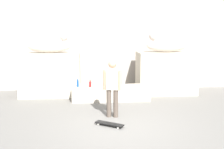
{
  "coord_description": "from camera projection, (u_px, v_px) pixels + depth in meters",
  "views": [
    {
      "loc": [
        -0.81,
        -6.91,
        2.55
      ],
      "look_at": [
        -0.05,
        2.1,
        1.1
      ],
      "focal_mm": 45.88,
      "sensor_mm": 36.0,
      "label": 1
    }
  ],
  "objects": [
    {
      "name": "bottle_red",
      "position": [
        90.0,
        84.0,
        9.97
      ],
      "size": [
        0.08,
        0.08,
        0.25
      ],
      "color": "red",
      "rests_on": "ledge_block"
    },
    {
      "name": "bottle_brown",
      "position": [
        105.0,
        83.0,
        10.17
      ],
      "size": [
        0.07,
        0.07,
        0.25
      ],
      "color": "#593314",
      "rests_on": "ledge_block"
    },
    {
      "name": "bottle_blue",
      "position": [
        78.0,
        83.0,
        9.98
      ],
      "size": [
        0.07,
        0.07,
        0.3
      ],
      "color": "#194C99",
      "rests_on": "ledge_block"
    },
    {
      "name": "ground_plane",
      "position": [
        121.0,
        130.0,
        7.27
      ],
      "size": [
        40.0,
        40.0,
        0.0
      ],
      "primitive_type": "plane",
      "color": "slate"
    },
    {
      "name": "pedestal_left",
      "position": [
        50.0,
        74.0,
        10.92
      ],
      "size": [
        2.25,
        1.18,
        1.64
      ],
      "primitive_type": "cube",
      "color": "beige",
      "rests_on": "ground_plane"
    },
    {
      "name": "statue_reclining_left",
      "position": [
        50.0,
        45.0,
        10.75
      ],
      "size": [
        1.62,
        0.61,
        0.78
      ],
      "rotation": [
        0.0,
        0.0,
        0.03
      ],
      "color": "beige",
      "rests_on": "pedestal_left"
    },
    {
      "name": "skater",
      "position": [
        112.0,
        86.0,
        8.22
      ],
      "size": [
        0.53,
        0.27,
        1.67
      ],
      "rotation": [
        0.0,
        0.0,
        2.92
      ],
      "color": "brown",
      "rests_on": "ground_plane"
    },
    {
      "name": "ledge_block",
      "position": [
        111.0,
        93.0,
        10.25
      ],
      "size": [
        2.78,
        0.64,
        0.54
      ],
      "primitive_type": "cube",
      "color": "beige",
      "rests_on": "ground_plane"
    },
    {
      "name": "statue_reclining_right",
      "position": [
        166.0,
        45.0,
        11.11
      ],
      "size": [
        1.62,
        0.62,
        0.78
      ],
      "rotation": [
        0.0,
        0.0,
        3.18
      ],
      "color": "beige",
      "rests_on": "pedestal_right"
    },
    {
      "name": "skateboard",
      "position": [
        109.0,
        124.0,
        7.56
      ],
      "size": [
        0.77,
        0.61,
        0.08
      ],
      "rotation": [
        0.0,
        0.0,
        2.55
      ],
      "color": "black",
      "rests_on": "ground_plane"
    },
    {
      "name": "pedestal_right",
      "position": [
        166.0,
        73.0,
        11.29
      ],
      "size": [
        2.25,
        1.18,
        1.64
      ],
      "primitive_type": "cube",
      "color": "beige",
      "rests_on": "ground_plane"
    },
    {
      "name": "facade_wall",
      "position": [
        107.0,
        19.0,
        12.08
      ],
      "size": [
        11.87,
        0.6,
        5.9
      ],
      "primitive_type": "cube",
      "color": "#B3ABA1",
      "rests_on": "ground_plane"
    }
  ]
}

